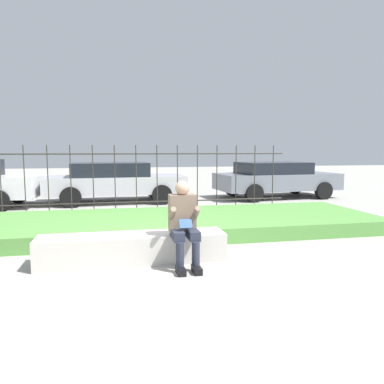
% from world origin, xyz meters
% --- Properties ---
extents(ground_plane, '(60.00, 60.00, 0.00)m').
position_xyz_m(ground_plane, '(0.00, 0.00, 0.00)').
color(ground_plane, '#9E9B93').
extents(stone_bench, '(2.74, 0.56, 0.42)m').
position_xyz_m(stone_bench, '(-0.30, 0.00, 0.19)').
color(stone_bench, beige).
rests_on(stone_bench, ground_plane).
extents(person_seated_reader, '(0.42, 0.73, 1.22)m').
position_xyz_m(person_seated_reader, '(0.41, -0.31, 0.66)').
color(person_seated_reader, black).
rests_on(person_seated_reader, ground_plane).
extents(grass_berm, '(9.81, 2.78, 0.28)m').
position_xyz_m(grass_berm, '(0.00, 2.09, 0.14)').
color(grass_berm, '#569342').
rests_on(grass_berm, ground_plane).
extents(iron_fence, '(7.81, 0.03, 1.78)m').
position_xyz_m(iron_fence, '(0.00, 3.91, 0.93)').
color(iron_fence, '#332D28').
rests_on(iron_fence, ground_plane).
extents(car_parked_right, '(4.28, 2.21, 1.23)m').
position_xyz_m(car_parked_right, '(4.97, 6.61, 0.67)').
color(car_parked_right, slate).
rests_on(car_parked_right, ground_plane).
extents(car_parked_center, '(4.33, 2.07, 1.26)m').
position_xyz_m(car_parked_center, '(-0.53, 6.59, 0.68)').
color(car_parked_center, '#B7B7BC').
rests_on(car_parked_center, ground_plane).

